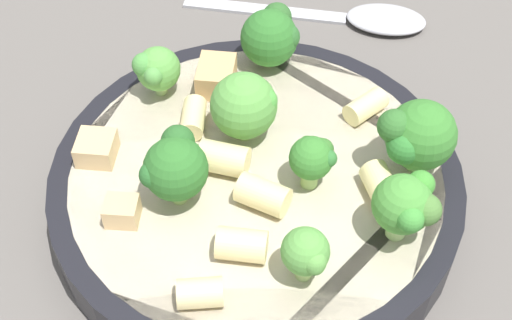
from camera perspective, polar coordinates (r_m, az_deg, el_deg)
The scene contains 21 objects.
ground_plane at distance 0.42m, azimuth -0.00°, elevation -3.63°, with size 2.00×2.00×0.00m, color #5B5651.
pasta_bowl at distance 0.40m, azimuth -0.00°, elevation -2.08°, with size 0.23×0.23×0.03m.
broccoli_floret_0 at distance 0.37m, azimuth -6.55°, elevation -0.45°, with size 0.04×0.04×0.04m.
broccoli_floret_1 at distance 0.38m, azimuth 4.57°, elevation 0.17°, with size 0.03×0.02×0.03m.
broccoli_floret_2 at distance 0.34m, azimuth 4.08°, elevation -7.50°, with size 0.02×0.03×0.03m.
broccoli_floret_3 at distance 0.39m, azimuth 12.75°, elevation 1.88°, with size 0.04×0.04×0.05m.
broccoli_floret_4 at distance 0.40m, azimuth -1.09°, elevation 4.37°, with size 0.04×0.04×0.04m.
broccoli_floret_5 at distance 0.45m, azimuth 1.24°, elevation 9.92°, with size 0.04×0.04×0.04m.
broccoli_floret_6 at distance 0.43m, azimuth -7.99°, elevation 7.21°, with size 0.03×0.03×0.03m.
broccoli_floret_7 at distance 0.36m, azimuth 11.94°, elevation -3.55°, with size 0.03×0.03×0.04m.
rigatoni_0 at distance 0.39m, azimuth -2.60°, elevation 0.11°, with size 0.02×0.02×0.03m, color beige.
rigatoni_1 at distance 0.36m, azimuth -1.15°, elevation -6.80°, with size 0.02×0.02×0.03m, color beige.
rigatoni_2 at distance 0.37m, azimuth 0.56°, elevation -2.81°, with size 0.02×0.02×0.03m, color beige.
rigatoni_3 at distance 0.43m, azimuth 8.76°, elevation 4.25°, with size 0.01×0.01×0.03m, color beige.
rigatoni_4 at distance 0.42m, azimuth -5.05°, elevation 3.38°, with size 0.01×0.01×0.03m, color beige.
rigatoni_5 at distance 0.39m, azimuth 9.89°, elevation -1.91°, with size 0.02×0.02×0.02m, color beige.
rigatoni_6 at distance 0.34m, azimuth -4.49°, elevation -10.55°, with size 0.01×0.01×0.02m, color beige.
chicken_chunk_0 at distance 0.41m, azimuth -12.64°, elevation 0.92°, with size 0.02×0.02×0.01m, color tan.
chicken_chunk_1 at distance 0.44m, azimuth -3.19°, elevation 6.70°, with size 0.03×0.02×0.02m, color tan.
chicken_chunk_2 at distance 0.37m, azimuth -10.54°, elevation -4.35°, with size 0.02×0.02×0.01m, color tan.
spoon at distance 0.54m, azimuth 7.83°, elevation 11.29°, with size 0.16×0.12×0.01m.
Camera 1 is at (-0.11, -0.23, 0.33)m, focal length 50.00 mm.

